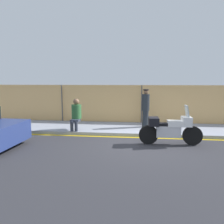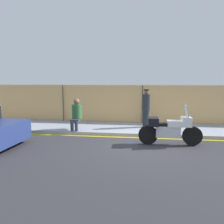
% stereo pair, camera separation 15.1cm
% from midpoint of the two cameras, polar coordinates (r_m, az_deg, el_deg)
% --- Properties ---
extents(ground_plane, '(120.00, 120.00, 0.00)m').
position_cam_midpoint_polar(ground_plane, '(8.13, 7.53, -8.50)').
color(ground_plane, '#2D2D33').
extents(sidewalk, '(31.77, 2.50, 0.14)m').
position_cam_midpoint_polar(sidewalk, '(10.38, 7.34, -4.39)').
color(sidewalk, '#8E93A3').
rests_on(sidewalk, ground_plane).
extents(curb_paint_stripe, '(31.77, 0.18, 0.01)m').
position_cam_midpoint_polar(curb_paint_stripe, '(9.10, 7.43, -6.65)').
color(curb_paint_stripe, gold).
rests_on(curb_paint_stripe, ground_plane).
extents(storefront_fence, '(30.18, 0.17, 2.09)m').
position_cam_midpoint_polar(storefront_fence, '(11.54, 7.35, 1.80)').
color(storefront_fence, '#E5B26B').
rests_on(storefront_fence, ground_plane).
extents(motorcycle, '(2.28, 0.53, 1.46)m').
position_cam_midpoint_polar(motorcycle, '(8.21, 14.39, -4.28)').
color(motorcycle, black).
rests_on(motorcycle, ground_plane).
extents(officer_standing, '(0.36, 0.36, 1.78)m').
position_cam_midpoint_polar(officer_standing, '(10.36, 8.35, 1.11)').
color(officer_standing, '#1E2328').
rests_on(officer_standing, sidewalk).
extents(person_seated_on_curb, '(0.43, 0.73, 1.39)m').
position_cam_midpoint_polar(person_seated_on_curb, '(9.88, -9.79, -0.19)').
color(person_seated_on_curb, '#2D3342').
rests_on(person_seated_on_curb, sidewalk).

